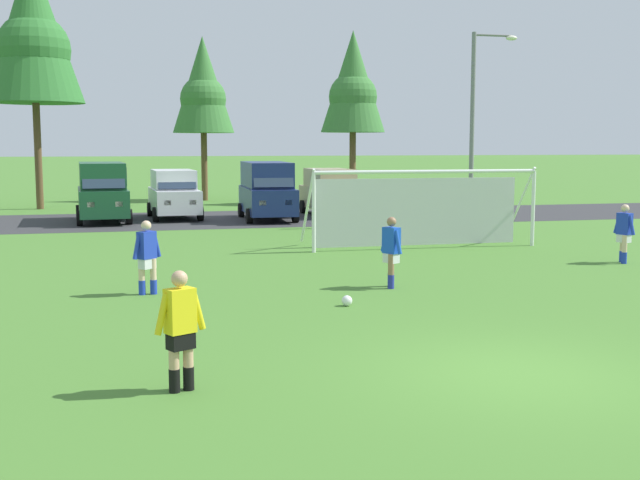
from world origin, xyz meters
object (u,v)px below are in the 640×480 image
Objects in this scene: referee at (181,331)px; parked_car_slot_center_left at (267,189)px; player_striker_near at (147,258)px; parked_car_slot_center at (331,191)px; soccer_ball at (347,301)px; street_lamp at (476,127)px; soccer_goal at (418,206)px; player_defender_far at (624,234)px; parked_car_slot_left at (174,193)px; parked_car_slot_far_left at (102,190)px; player_midfield_center at (391,252)px.

parked_car_slot_center_left is at bearing 77.54° from referee.
player_striker_near is 20.12m from parked_car_slot_center.
street_lamp reaches higher than soccer_ball.
parked_car_slot_center_left is at bearing 71.61° from player_striker_near.
parked_car_slot_center_left is at bearing 107.87° from soccer_goal.
player_defender_far is at bearing -48.98° from soccer_goal.
parked_car_slot_center_left is (5.26, 23.81, 0.52)m from referee.
player_striker_near is at bearing -108.39° from parked_car_slot_center_left.
soccer_ball is at bearing -156.60° from player_defender_far.
parked_car_slot_left is 7.18m from parked_car_slot_center.
parked_car_slot_far_left is 10.25m from parked_car_slot_center.
soccer_ball is 6.18m from referee.
player_defender_far is (7.54, 2.13, 0.00)m from player_midfield_center.
parked_car_slot_center_left is (0.04, 17.09, 0.52)m from player_midfield_center.
soccer_ball is 0.05× the size of parked_car_slot_center.
soccer_goal is at bearing -46.59° from parked_car_slot_far_left.
referee and player_defender_far have the same top height.
player_midfield_center is at bearing -90.14° from parked_car_slot_center_left.
parked_car_slot_center_left is (-3.25, 10.08, 0.05)m from soccer_goal.
parked_car_slot_left and parked_car_slot_center have the same top height.
soccer_ball is 0.13× the size of referee.
player_defender_far is at bearing -63.39° from parked_car_slot_center_left.
parked_car_slot_far_left is 1.01× the size of parked_car_slot_center_left.
player_midfield_center reaches higher than soccer_ball.
parked_car_slot_left is 0.61× the size of street_lamp.
player_midfield_center is at bearing -100.04° from parked_car_slot_center.
parked_car_slot_far_left reaches higher than soccer_ball.
parked_car_slot_left is (1.60, 18.25, 0.29)m from player_striker_near.
street_lamp is at bearing 42.10° from player_striker_near.
soccer_goal is 13.72m from parked_car_slot_left.
soccer_ball is at bearing -103.37° from parked_car_slot_center.
parked_car_slot_center is (3.28, 18.55, 0.29)m from player_midfield_center.
street_lamp is (4.41, 5.36, 2.68)m from soccer_goal.
parked_car_slot_left is 0.97× the size of parked_car_slot_center_left.
street_lamp is at bearing 55.91° from referee.
soccer_goal is 4.54× the size of player_defender_far.
parked_car_slot_far_left is at bearing 111.27° from player_midfield_center.
street_lamp is at bearing 58.09° from player_midfield_center.
parked_car_slot_center is at bearing 64.13° from player_striker_near.
player_defender_far is 21.35m from parked_car_slot_far_left.
parked_car_slot_far_left reaches higher than parked_car_slot_center.
player_striker_near is 17.44m from parked_car_slot_far_left.
player_defender_far is at bearing 15.77° from player_midfield_center.
parked_car_slot_center is at bearing -1.17° from parked_car_slot_left.
street_lamp is (4.41, -6.18, 2.86)m from parked_car_slot_center.
player_striker_near is 1.00× the size of player_defender_far.
player_defender_far is 0.35× the size of parked_car_slot_left.
soccer_ball is 0.04× the size of parked_car_slot_far_left.
soccer_ball is 0.03× the size of soccer_goal.
parked_car_slot_far_left is 1.05× the size of parked_car_slot_center.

